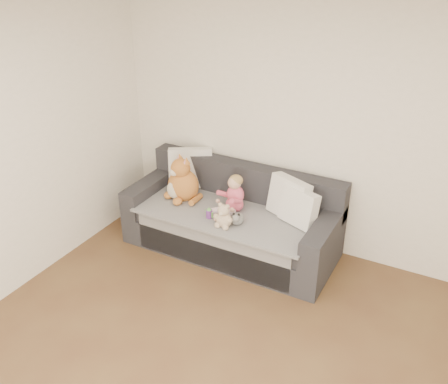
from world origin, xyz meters
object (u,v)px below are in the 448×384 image
toddler (233,197)px  teddy_bear (223,217)px  sippy_cup (209,212)px  sofa (233,222)px  plush_cat (182,183)px

toddler → teddy_bear: size_ratio=1.57×
toddler → sippy_cup: size_ratio=3.47×
sofa → toddler: bearing=-63.5°
toddler → plush_cat: bearing=-154.7°
sofa → toddler: (0.03, -0.05, 0.33)m
toddler → sippy_cup: toddler is taller
plush_cat → sippy_cup: (0.46, -0.22, -0.13)m
toddler → plush_cat: (-0.60, -0.01, 0.02)m
plush_cat → sippy_cup: 0.52m
sofa → plush_cat: plush_cat is taller
sippy_cup → teddy_bear: bearing=-21.2°
sofa → toddler: size_ratio=5.40×
plush_cat → teddy_bear: (0.66, -0.30, -0.09)m
teddy_bear → sippy_cup: 0.23m
sofa → teddy_bear: (0.09, -0.37, 0.27)m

